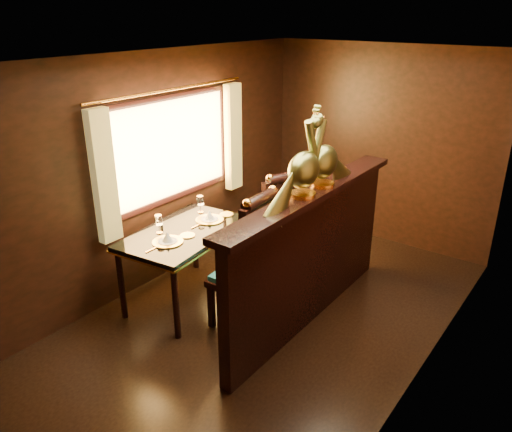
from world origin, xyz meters
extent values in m
plane|color=black|center=(0.00, 0.00, 0.00)|extent=(5.00, 5.00, 0.00)
cube|color=black|center=(0.00, 2.50, 1.25)|extent=(3.00, 0.04, 2.50)
cube|color=black|center=(-1.50, 0.00, 1.25)|extent=(0.04, 5.00, 2.50)
cube|color=black|center=(1.50, 0.00, 1.25)|extent=(0.04, 5.00, 2.50)
cube|color=beige|center=(0.00, 0.00, 2.50)|extent=(3.00, 5.00, 0.04)
cube|color=#FFC672|center=(-1.50, 0.30, 1.45)|extent=(0.01, 1.70, 1.05)
cube|color=#FFE545|center=(-1.40, -0.67, 1.40)|extent=(0.10, 0.22, 1.30)
cube|color=#FFE545|center=(-1.40, 1.27, 1.40)|extent=(0.10, 0.22, 1.30)
cylinder|color=orange|center=(-1.42, 0.30, 2.10)|extent=(0.03, 2.20, 0.03)
cube|color=black|center=(0.33, 0.30, 0.65)|extent=(0.12, 2.60, 1.30)
cube|color=#3A351A|center=(0.26, 0.30, 0.70)|extent=(0.02, 2.20, 0.95)
cube|color=black|center=(0.33, 0.30, 1.33)|extent=(0.26, 2.70, 0.06)
cube|color=black|center=(-0.90, -0.15, 0.77)|extent=(0.94, 1.41, 0.04)
cube|color=orange|center=(-0.90, -0.15, 0.74)|extent=(0.97, 1.43, 0.02)
cylinder|color=black|center=(-1.16, -0.79, 0.37)|extent=(0.06, 0.06, 0.73)
cylinder|color=black|center=(-0.50, -0.71, 0.37)|extent=(0.06, 0.06, 0.73)
cylinder|color=black|center=(-1.31, 0.41, 0.37)|extent=(0.06, 0.06, 0.73)
cylinder|color=black|center=(-0.64, 0.48, 0.37)|extent=(0.06, 0.06, 0.73)
cylinder|color=gold|center=(-0.84, -0.44, 0.80)|extent=(0.30, 0.30, 0.01)
cone|color=silver|center=(-0.84, -0.44, 0.85)|extent=(0.11, 0.11, 0.10)
cylinder|color=gold|center=(-0.87, 0.20, 0.80)|extent=(0.30, 0.30, 0.01)
cone|color=silver|center=(-0.87, 0.20, 0.85)|extent=(0.11, 0.11, 0.10)
cylinder|color=silver|center=(-1.16, -0.22, 0.82)|extent=(0.03, 0.03, 0.06)
cylinder|color=silver|center=(-1.22, -0.17, 0.82)|extent=(0.03, 0.03, 0.06)
cube|color=black|center=(-0.16, -0.16, 0.48)|extent=(0.53, 0.53, 0.07)
cube|color=#155C62|center=(-0.16, -0.16, 0.53)|extent=(0.48, 0.48, 0.05)
cube|color=#155C62|center=(0.05, -0.15, 0.90)|extent=(0.06, 0.39, 0.64)
cube|color=black|center=(-0.36, -0.38, 0.22)|extent=(0.05, 0.05, 0.45)
cube|color=black|center=(0.05, -0.36, 0.22)|extent=(0.05, 0.05, 0.45)
cube|color=black|center=(-0.38, 0.03, 0.22)|extent=(0.05, 0.05, 0.45)
cube|color=black|center=(0.03, 0.05, 0.22)|extent=(0.05, 0.05, 0.45)
sphere|color=orange|center=(0.07, -0.36, 1.38)|extent=(0.08, 0.08, 0.08)
sphere|color=orange|center=(0.04, 0.06, 1.38)|extent=(0.08, 0.08, 0.08)
cube|color=black|center=(-0.35, 0.64, 0.47)|extent=(0.63, 0.63, 0.06)
cube|color=#155C62|center=(-0.35, 0.64, 0.52)|extent=(0.57, 0.57, 0.05)
cube|color=#155C62|center=(-0.15, 0.57, 0.88)|extent=(0.17, 0.37, 0.63)
cube|color=black|center=(-0.61, 0.53, 0.22)|extent=(0.05, 0.05, 0.44)
cube|color=black|center=(-0.23, 0.38, 0.22)|extent=(0.05, 0.05, 0.44)
cube|color=black|center=(-0.46, 0.91, 0.22)|extent=(0.05, 0.05, 0.44)
cube|color=black|center=(-0.09, 0.76, 0.22)|extent=(0.05, 0.05, 0.44)
sphere|color=orange|center=(-0.22, 0.38, 1.35)|extent=(0.07, 0.07, 0.07)
sphere|color=orange|center=(-0.08, 0.76, 1.35)|extent=(0.07, 0.07, 0.07)
camera|label=1|loc=(2.42, -3.40, 2.89)|focal=35.00mm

